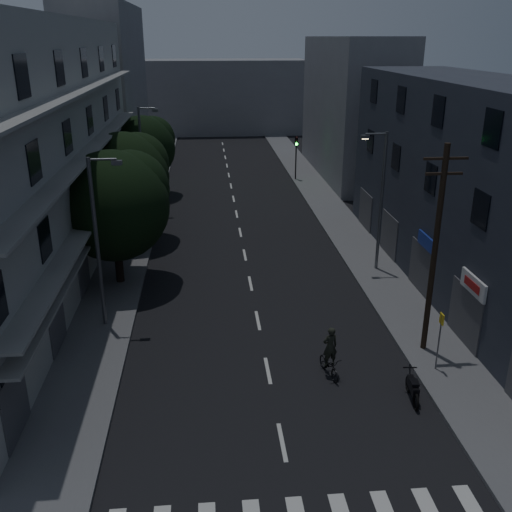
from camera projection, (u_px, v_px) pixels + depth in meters
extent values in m
plane|color=black|center=(240.00, 230.00, 40.88)|extent=(160.00, 160.00, 0.00)
cube|color=#565659|center=(134.00, 232.00, 40.23)|extent=(3.00, 90.00, 0.15)
cube|color=#565659|center=(342.00, 226.00, 41.48)|extent=(3.00, 90.00, 0.15)
cube|color=beige|center=(282.00, 442.00, 19.51)|extent=(0.15, 2.00, 0.01)
cube|color=beige|center=(268.00, 370.00, 23.69)|extent=(0.15, 2.00, 0.01)
cube|color=beige|center=(258.00, 320.00, 27.87)|extent=(0.15, 2.00, 0.01)
cube|color=beige|center=(250.00, 283.00, 32.05)|extent=(0.15, 2.00, 0.01)
cube|color=beige|center=(245.00, 255.00, 36.23)|extent=(0.15, 2.00, 0.01)
cube|color=beige|center=(240.00, 232.00, 40.41)|extent=(0.15, 2.00, 0.01)
cube|color=beige|center=(237.00, 214.00, 44.60)|extent=(0.15, 2.00, 0.01)
cube|color=beige|center=(234.00, 199.00, 48.78)|extent=(0.15, 2.00, 0.01)
cube|color=beige|center=(231.00, 186.00, 52.96)|extent=(0.15, 2.00, 0.01)
cube|color=beige|center=(229.00, 175.00, 57.14)|extent=(0.15, 2.00, 0.01)
cube|color=beige|center=(227.00, 166.00, 61.32)|extent=(0.15, 2.00, 0.01)
cube|color=beige|center=(225.00, 157.00, 65.50)|extent=(0.15, 2.00, 0.01)
cube|color=beige|center=(224.00, 150.00, 69.69)|extent=(0.15, 2.00, 0.01)
cube|color=beige|center=(223.00, 144.00, 73.87)|extent=(0.15, 2.00, 0.01)
cube|color=#9D9D98|center=(26.00, 155.00, 30.85)|extent=(6.00, 36.00, 14.00)
cube|color=black|center=(12.00, 389.00, 18.97)|extent=(0.06, 1.60, 1.60)
cube|color=black|center=(55.00, 309.00, 24.54)|extent=(0.06, 1.60, 1.60)
cube|color=black|center=(82.00, 259.00, 30.12)|extent=(0.06, 1.60, 1.60)
cube|color=black|center=(101.00, 224.00, 35.69)|extent=(0.06, 1.60, 1.60)
cube|color=black|center=(114.00, 199.00, 41.27)|extent=(0.06, 1.60, 1.60)
cube|color=black|center=(125.00, 179.00, 46.84)|extent=(0.06, 1.60, 1.60)
cube|color=black|center=(45.00, 239.00, 23.39)|extent=(0.06, 1.60, 1.60)
cube|color=black|center=(75.00, 200.00, 28.97)|extent=(0.06, 1.60, 1.60)
cube|color=black|center=(95.00, 174.00, 34.54)|extent=(0.06, 1.60, 1.60)
cube|color=black|center=(110.00, 155.00, 40.12)|extent=(0.06, 1.60, 1.60)
cube|color=black|center=(121.00, 140.00, 45.69)|extent=(0.06, 1.60, 1.60)
cube|color=black|center=(34.00, 162.00, 22.24)|extent=(0.06, 1.60, 1.60)
cube|color=black|center=(68.00, 137.00, 27.81)|extent=(0.06, 1.60, 1.60)
cube|color=black|center=(90.00, 120.00, 33.39)|extent=(0.06, 1.60, 1.60)
cube|color=black|center=(106.00, 108.00, 38.97)|extent=(0.06, 1.60, 1.60)
cube|color=black|center=(118.00, 99.00, 44.54)|extent=(0.06, 1.60, 1.60)
cube|color=black|center=(22.00, 76.00, 21.09)|extent=(0.06, 1.60, 1.60)
cube|color=black|center=(59.00, 68.00, 26.66)|extent=(0.06, 1.60, 1.60)
cube|color=black|center=(84.00, 63.00, 32.24)|extent=(0.06, 1.60, 1.60)
cube|color=black|center=(101.00, 59.00, 37.81)|extent=(0.06, 1.60, 1.60)
cube|color=black|center=(114.00, 56.00, 43.39)|extent=(0.06, 1.60, 1.60)
cube|color=gray|center=(97.00, 206.00, 32.23)|extent=(1.00, 32.40, 0.12)
cube|color=gray|center=(91.00, 150.00, 31.07)|extent=(1.00, 32.40, 0.12)
cube|color=gray|center=(85.00, 89.00, 29.92)|extent=(1.00, 32.40, 0.12)
cube|color=gray|center=(97.00, 222.00, 32.54)|extent=(0.80, 32.40, 0.12)
cube|color=#424247|center=(15.00, 404.00, 19.18)|extent=(0.06, 2.40, 2.40)
cube|color=#424247|center=(57.00, 322.00, 24.76)|extent=(0.06, 2.40, 2.40)
cube|color=#424247|center=(83.00, 269.00, 30.33)|extent=(0.06, 2.40, 2.40)
cube|color=#424247|center=(102.00, 233.00, 35.91)|extent=(0.06, 2.40, 2.40)
cube|color=#424247|center=(115.00, 207.00, 41.49)|extent=(0.06, 2.40, 2.40)
cube|color=#424247|center=(125.00, 187.00, 47.06)|extent=(0.06, 2.40, 2.40)
cube|color=#2A2E38|center=(482.00, 190.00, 29.68)|extent=(6.00, 28.00, 11.00)
cube|color=black|center=(481.00, 209.00, 23.57)|extent=(0.06, 1.40, 1.50)
cube|color=black|center=(431.00, 179.00, 28.68)|extent=(0.06, 1.40, 1.50)
cube|color=black|center=(396.00, 157.00, 33.79)|extent=(0.06, 1.40, 1.50)
cube|color=black|center=(370.00, 141.00, 38.90)|extent=(0.06, 1.40, 1.50)
cube|color=black|center=(492.00, 129.00, 22.38)|extent=(0.06, 1.40, 1.50)
cube|color=black|center=(438.00, 111.00, 27.49)|extent=(0.06, 1.40, 1.50)
cube|color=black|center=(401.00, 100.00, 32.60)|extent=(0.06, 1.40, 1.50)
cube|color=black|center=(374.00, 91.00, 37.71)|extent=(0.06, 1.40, 1.50)
cube|color=#424247|center=(465.00, 315.00, 25.33)|extent=(0.06, 3.00, 2.60)
cube|color=#424247|center=(420.00, 268.00, 30.44)|extent=(0.06, 3.00, 2.60)
cube|color=#424247|center=(389.00, 235.00, 35.55)|extent=(0.06, 3.00, 2.60)
cube|color=#424247|center=(365.00, 210.00, 40.66)|extent=(0.06, 3.00, 2.60)
cube|color=silver|center=(473.00, 285.00, 24.25)|extent=(0.12, 2.20, 0.80)
cube|color=#B21414|center=(472.00, 285.00, 24.24)|extent=(0.02, 1.40, 0.36)
cube|color=navy|center=(426.00, 242.00, 29.36)|extent=(0.12, 2.00, 0.70)
cube|color=slate|center=(108.00, 89.00, 58.37)|extent=(6.00, 20.00, 16.00)
cube|color=slate|center=(351.00, 108.00, 55.34)|extent=(6.00, 20.00, 13.00)
cube|color=slate|center=(219.00, 97.00, 80.90)|extent=(24.00, 8.00, 10.00)
cylinder|color=black|center=(118.00, 248.00, 31.30)|extent=(0.44, 0.44, 3.97)
sphere|color=black|center=(114.00, 206.00, 30.44)|extent=(5.96, 5.96, 5.96)
sphere|color=black|center=(131.00, 188.00, 30.94)|extent=(4.17, 4.17, 4.17)
sphere|color=black|center=(97.00, 201.00, 29.67)|extent=(3.88, 3.88, 3.88)
cylinder|color=black|center=(127.00, 212.00, 37.82)|extent=(0.44, 0.44, 3.89)
sphere|color=black|center=(124.00, 177.00, 36.98)|extent=(5.86, 5.86, 5.86)
sphere|color=black|center=(138.00, 164.00, 37.47)|extent=(4.10, 4.10, 4.10)
sphere|color=black|center=(111.00, 173.00, 36.22)|extent=(3.81, 3.81, 3.81)
cylinder|color=black|center=(145.00, 174.00, 48.90)|extent=(0.44, 0.44, 3.65)
sphere|color=black|center=(143.00, 148.00, 48.11)|extent=(5.45, 5.45, 5.45)
sphere|color=black|center=(153.00, 139.00, 48.57)|extent=(3.82, 3.82, 3.82)
sphere|color=black|center=(134.00, 145.00, 47.40)|extent=(3.54, 3.54, 3.54)
cylinder|color=black|center=(296.00, 163.00, 54.36)|extent=(0.12, 0.12, 3.20)
cube|color=black|center=(296.00, 141.00, 53.62)|extent=(0.28, 0.22, 0.90)
sphere|color=black|center=(297.00, 138.00, 53.36)|extent=(0.22, 0.22, 0.22)
sphere|color=#3F330C|center=(297.00, 141.00, 53.47)|extent=(0.22, 0.22, 0.22)
sphere|color=#0CFF26|center=(297.00, 144.00, 53.58)|extent=(0.22, 0.22, 0.22)
cylinder|color=black|center=(163.00, 162.00, 54.51)|extent=(0.12, 0.12, 3.20)
cube|color=black|center=(162.00, 141.00, 53.77)|extent=(0.28, 0.22, 0.90)
sphere|color=black|center=(162.00, 137.00, 53.52)|extent=(0.22, 0.22, 0.22)
sphere|color=#3F330C|center=(162.00, 141.00, 53.62)|extent=(0.22, 0.22, 0.22)
sphere|color=#0CFF26|center=(162.00, 144.00, 53.73)|extent=(0.22, 0.22, 0.22)
cylinder|color=#525459|center=(97.00, 245.00, 25.82)|extent=(0.18, 0.18, 8.00)
cylinder|color=#525459|center=(102.00, 159.00, 24.47)|extent=(1.20, 0.10, 0.10)
cube|color=#525459|center=(117.00, 163.00, 24.58)|extent=(0.45, 0.25, 0.18)
cube|color=#4C4C4C|center=(117.00, 165.00, 24.61)|extent=(0.35, 0.18, 0.04)
cylinder|color=#5B5E63|center=(381.00, 203.00, 32.36)|extent=(0.18, 0.18, 8.00)
cylinder|color=#5B5E63|center=(376.00, 134.00, 30.90)|extent=(1.20, 0.10, 0.10)
cube|color=#5B5E63|center=(365.00, 137.00, 30.91)|extent=(0.45, 0.25, 0.18)
cube|color=#FFD88C|center=(365.00, 139.00, 30.94)|extent=(0.35, 0.18, 0.04)
cylinder|color=#565A5E|center=(142.00, 161.00, 43.32)|extent=(0.18, 0.18, 8.00)
cylinder|color=#565A5E|center=(147.00, 108.00, 41.96)|extent=(1.20, 0.10, 0.10)
cube|color=#565A5E|center=(155.00, 110.00, 42.07)|extent=(0.45, 0.25, 0.18)
cube|color=#4C4C4C|center=(155.00, 112.00, 42.10)|extent=(0.35, 0.18, 0.04)
cylinder|color=black|center=(435.00, 252.00, 23.54)|extent=(0.24, 0.24, 9.00)
cube|color=black|center=(446.00, 158.00, 22.14)|extent=(1.80, 0.10, 0.10)
cube|color=black|center=(444.00, 174.00, 22.35)|extent=(1.50, 0.10, 0.10)
cylinder|color=#595B60|center=(439.00, 342.00, 23.11)|extent=(0.06, 0.06, 2.50)
cube|color=yellow|center=(442.00, 319.00, 22.73)|extent=(0.05, 0.35, 0.45)
torus|color=black|center=(416.00, 402.00, 21.17)|extent=(0.18, 0.69, 0.69)
torus|color=black|center=(409.00, 384.00, 22.25)|extent=(0.18, 0.69, 0.69)
cube|color=black|center=(413.00, 386.00, 21.60)|extent=(0.35, 1.08, 0.34)
cube|color=black|center=(415.00, 382.00, 21.37)|extent=(0.33, 0.46, 0.10)
cylinder|color=black|center=(410.00, 375.00, 22.05)|extent=(0.10, 0.42, 0.81)
cube|color=black|center=(410.00, 367.00, 22.04)|extent=(0.53, 0.09, 0.04)
imported|color=black|center=(329.00, 365.00, 23.24)|extent=(0.97, 1.81, 0.90)
imported|color=black|center=(330.00, 347.00, 22.93)|extent=(0.71, 0.55, 1.72)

